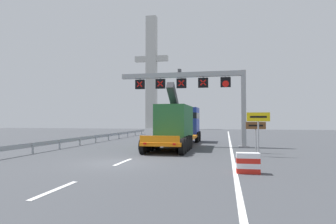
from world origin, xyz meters
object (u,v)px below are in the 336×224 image
object	(u,v)px
exit_sign_yellow	(258,123)
tourist_info_sign_brown	(256,129)
heavy_haul_truck_orange	(180,124)
bridge_pylon_distant	(151,71)
overhead_lane_gantry	(197,86)
crash_barrier_striped	(248,163)

from	to	relation	value
exit_sign_yellow	tourist_info_sign_brown	size ratio (longest dim) A/B	1.28
heavy_haul_truck_orange	bridge_pylon_distant	size ratio (longest dim) A/B	0.46
bridge_pylon_distant	overhead_lane_gantry	bearing A→B (deg)	-70.37
overhead_lane_gantry	heavy_haul_truck_orange	size ratio (longest dim) A/B	0.82
bridge_pylon_distant	tourist_info_sign_brown	bearing A→B (deg)	-67.52
exit_sign_yellow	bridge_pylon_distant	world-z (taller)	bridge_pylon_distant
heavy_haul_truck_orange	crash_barrier_striped	size ratio (longest dim) A/B	13.83
crash_barrier_striped	bridge_pylon_distant	xyz separation A→B (m)	(-20.63, 60.54, 15.12)
exit_sign_yellow	crash_barrier_striped	distance (m)	6.47
heavy_haul_truck_orange	tourist_info_sign_brown	size ratio (longest dim) A/B	6.38
heavy_haul_truck_orange	crash_barrier_striped	world-z (taller)	heavy_haul_truck_orange
heavy_haul_truck_orange	tourist_info_sign_brown	bearing A→B (deg)	-39.06
exit_sign_yellow	tourist_info_sign_brown	world-z (taller)	exit_sign_yellow
overhead_lane_gantry	exit_sign_yellow	distance (m)	8.42
exit_sign_yellow	bridge_pylon_distant	xyz separation A→B (m)	(-21.73, 54.40, 13.43)
tourist_info_sign_brown	crash_barrier_striped	distance (m)	8.14
overhead_lane_gantry	heavy_haul_truck_orange	distance (m)	3.88
tourist_info_sign_brown	bridge_pylon_distant	distance (m)	58.58
crash_barrier_striped	exit_sign_yellow	bearing A→B (deg)	79.79
exit_sign_yellow	crash_barrier_striped	bearing A→B (deg)	-100.21
tourist_info_sign_brown	bridge_pylon_distant	bearing A→B (deg)	112.48
bridge_pylon_distant	exit_sign_yellow	bearing A→B (deg)	-68.22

